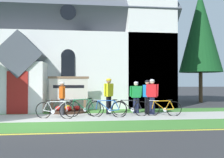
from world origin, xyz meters
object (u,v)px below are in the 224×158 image
object	(u,v)px
bicycle_yellow	(163,108)
church_sign	(69,89)
bicycle_blue	(108,109)
cyclist_in_red_jersey	(152,94)
cyclist_in_blue_jersey	(62,96)
roadside_conifer	(200,32)
bicycle_orange	(83,108)
cyclist_in_orange_jersey	(147,94)
bicycle_red	(55,110)
bicycle_black	(130,108)
cyclist_in_green_jersey	(136,95)
cyclist_in_white_jersey	(109,93)

from	to	relation	value
bicycle_yellow	church_sign	bearing A→B (deg)	153.72
bicycle_yellow	bicycle_blue	xyz separation A→B (m)	(-2.60, -0.09, 0.01)
bicycle_yellow	cyclist_in_red_jersey	xyz separation A→B (m)	(-0.38, 0.51, 0.65)
cyclist_in_blue_jersey	roadside_conifer	size ratio (longest dim) A/B	0.18
cyclist_in_red_jersey	roadside_conifer	distance (m)	9.77
church_sign	roadside_conifer	bearing A→B (deg)	25.98
bicycle_orange	church_sign	bearing A→B (deg)	112.08
bicycle_orange	cyclist_in_orange_jersey	world-z (taller)	cyclist_in_orange_jersey
bicycle_yellow	bicycle_blue	size ratio (longest dim) A/B	0.97
cyclist_in_red_jersey	cyclist_in_blue_jersey	size ratio (longest dim) A/B	1.08
bicycle_yellow	cyclist_in_red_jersey	world-z (taller)	cyclist_in_red_jersey
bicycle_red	roadside_conifer	world-z (taller)	roadside_conifer
roadside_conifer	bicycle_orange	bearing A→B (deg)	-143.46
bicycle_black	roadside_conifer	bearing A→B (deg)	44.51
bicycle_orange	cyclist_in_green_jersey	size ratio (longest dim) A/B	1.07
cyclist_in_orange_jersey	bicycle_yellow	bearing A→B (deg)	-56.61
bicycle_yellow	cyclist_in_red_jersey	size ratio (longest dim) A/B	0.97
cyclist_in_green_jersey	cyclist_in_orange_jersey	size ratio (longest dim) A/B	0.96
bicycle_orange	cyclist_in_red_jersey	world-z (taller)	cyclist_in_red_jersey
cyclist_in_red_jersey	cyclist_in_orange_jersey	distance (m)	0.33
bicycle_black	cyclist_in_white_jersey	distance (m)	1.35
bicycle_yellow	cyclist_in_orange_jersey	size ratio (longest dim) A/B	0.99
church_sign	bicycle_red	xyz separation A→B (m)	(-0.42, -2.46, -0.84)
church_sign	cyclist_in_blue_jersey	distance (m)	1.36
church_sign	cyclist_in_white_jersey	size ratio (longest dim) A/B	1.23
bicycle_orange	bicycle_yellow	xyz separation A→B (m)	(3.69, -0.29, -0.03)
bicycle_red	roadside_conifer	distance (m)	13.58
bicycle_black	cyclist_in_orange_jersey	world-z (taller)	cyclist_in_orange_jersey
cyclist_in_green_jersey	cyclist_in_orange_jersey	bearing A→B (deg)	-25.48
bicycle_red	cyclist_in_green_jersey	world-z (taller)	cyclist_in_green_jersey
church_sign	bicycle_yellow	xyz separation A→B (m)	(4.47, -2.20, -0.85)
bicycle_black	cyclist_in_green_jersey	bearing A→B (deg)	61.06
church_sign	bicycle_orange	world-z (taller)	church_sign
cyclist_in_blue_jersey	roadside_conifer	bearing A→B (deg)	31.23
bicycle_black	cyclist_in_blue_jersey	world-z (taller)	cyclist_in_blue_jersey
cyclist_in_green_jersey	bicycle_orange	bearing A→B (deg)	-163.80
church_sign	cyclist_in_green_jersey	xyz separation A→B (m)	(3.41, -1.15, -0.29)
bicycle_yellow	bicycle_black	bearing A→B (deg)	170.37
church_sign	roadside_conifer	world-z (taller)	roadside_conifer
bicycle_black	roadside_conifer	distance (m)	10.92
bicycle_black	cyclist_in_blue_jersey	distance (m)	3.31
bicycle_blue	roadside_conifer	world-z (taller)	roadside_conifer
church_sign	cyclist_in_orange_jersey	bearing A→B (deg)	-19.59
bicycle_orange	bicycle_black	world-z (taller)	bicycle_orange
bicycle_yellow	cyclist_in_green_jersey	distance (m)	1.59
bicycle_yellow	cyclist_in_green_jersey	size ratio (longest dim) A/B	1.04
cyclist_in_green_jersey	cyclist_in_white_jersey	xyz separation A→B (m)	(-1.39, -0.12, 0.11)
cyclist_in_green_jersey	cyclist_in_orange_jersey	world-z (taller)	cyclist_in_orange_jersey
cyclist_in_blue_jersey	roadside_conifer	xyz separation A→B (m)	(10.06, 6.10, 4.61)
bicycle_yellow	cyclist_in_green_jersey	xyz separation A→B (m)	(-1.05, 1.05, 0.56)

